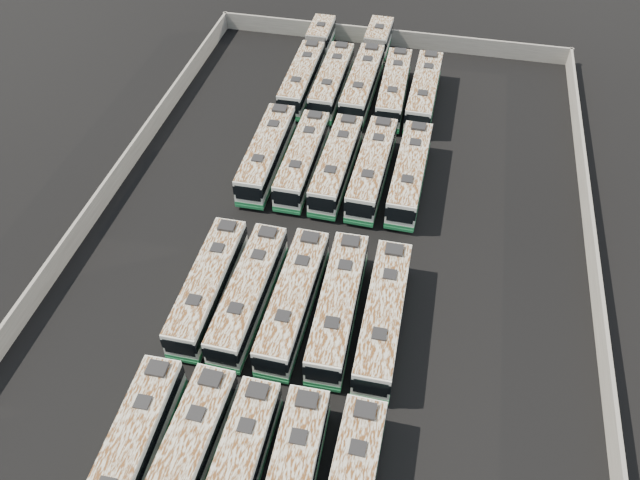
{
  "coord_description": "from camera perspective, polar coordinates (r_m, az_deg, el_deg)",
  "views": [
    {
      "loc": [
        7.28,
        -38.99,
        40.23
      ],
      "look_at": [
        -0.89,
        -1.97,
        1.6
      ],
      "focal_mm": 35.0,
      "sensor_mm": 36.0,
      "label": 1
    }
  ],
  "objects": [
    {
      "name": "ground",
      "position": [
        56.5,
        1.31,
        0.12
      ],
      "size": [
        140.0,
        140.0,
        0.0
      ],
      "primitive_type": "plane",
      "color": "black",
      "rests_on": "ground"
    },
    {
      "name": "perimeter_wall",
      "position": [
        55.72,
        1.33,
        0.91
      ],
      "size": [
        45.2,
        73.2,
        2.2
      ],
      "color": "#65625E",
      "rests_on": "ground"
    },
    {
      "name": "bus_front_far_left",
      "position": [
        44.25,
        -16.93,
        -18.15
      ],
      "size": [
        3.06,
        13.04,
        3.66
      ],
      "rotation": [
        0.0,
        0.0,
        0.02
      ],
      "color": "white",
      "rests_on": "ground"
    },
    {
      "name": "bus_front_left",
      "position": [
        42.97,
        -12.47,
        -19.59
      ],
      "size": [
        3.17,
        13.42,
        3.77
      ],
      "rotation": [
        0.0,
        0.0,
        -0.03
      ],
      "color": "white",
      "rests_on": "ground"
    },
    {
      "name": "bus_front_center",
      "position": [
        42.21,
        -7.8,
        -20.74
      ],
      "size": [
        2.74,
        12.84,
        3.62
      ],
      "rotation": [
        0.0,
        0.0,
        -0.0
      ],
      "color": "white",
      "rests_on": "ground"
    },
    {
      "name": "bus_midfront_far_left",
      "position": [
        51.09,
        -10.17,
        -4.13
      ],
      "size": [
        2.79,
        12.85,
        3.62
      ],
      "rotation": [
        0.0,
        0.0,
        0.01
      ],
      "color": "white",
      "rests_on": "ground"
    },
    {
      "name": "bus_midfront_left",
      "position": [
        50.09,
        -6.53,
        -4.86
      ],
      "size": [
        3.03,
        13.01,
        3.65
      ],
      "rotation": [
        0.0,
        0.0,
        -0.02
      ],
      "color": "white",
      "rests_on": "ground"
    },
    {
      "name": "bus_midfront_center",
      "position": [
        49.34,
        -2.44,
        -5.52
      ],
      "size": [
        2.99,
        13.13,
        3.69
      ],
      "rotation": [
        0.0,
        0.0,
        -0.02
      ],
      "color": "white",
      "rests_on": "ground"
    },
    {
      "name": "bus_midfront_right",
      "position": [
        48.92,
        1.68,
        -6.04
      ],
      "size": [
        3.08,
        13.33,
        3.74
      ],
      "rotation": [
        0.0,
        0.0,
        0.02
      ],
      "color": "white",
      "rests_on": "ground"
    },
    {
      "name": "bus_midfront_far_right",
      "position": [
        48.52,
        5.81,
        -6.94
      ],
      "size": [
        2.93,
        13.37,
        3.77
      ],
      "rotation": [
        0.0,
        0.0,
        0.01
      ],
      "color": "white",
      "rests_on": "ground"
    },
    {
      "name": "bus_midback_far_left",
      "position": [
        63.0,
        -4.89,
        7.89
      ],
      "size": [
        2.95,
        13.28,
        3.74
      ],
      "rotation": [
        0.0,
        0.0,
        0.01
      ],
      "color": "white",
      "rests_on": "ground"
    },
    {
      "name": "bus_midback_left",
      "position": [
        62.16,
        -1.61,
        7.39
      ],
      "size": [
        2.78,
        12.89,
        3.63
      ],
      "rotation": [
        0.0,
        0.0,
        -0.0
      ],
      "color": "white",
      "rests_on": "ground"
    },
    {
      "name": "bus_midback_center",
      "position": [
        61.53,
        1.52,
        6.95
      ],
      "size": [
        3.01,
        13.01,
        3.65
      ],
      "rotation": [
        0.0,
        0.0,
        -0.02
      ],
      "color": "white",
      "rests_on": "ground"
    },
    {
      "name": "bus_midback_right",
      "position": [
        61.17,
        4.79,
        6.57
      ],
      "size": [
        3.13,
        13.31,
        3.74
      ],
      "rotation": [
        0.0,
        0.0,
        -0.03
      ],
      "color": "white",
      "rests_on": "ground"
    },
    {
      "name": "bus_midback_far_right",
      "position": [
        61.01,
        8.19,
        6.08
      ],
      "size": [
        3.01,
        13.18,
        3.7
      ],
      "rotation": [
        0.0,
        0.0,
        -0.02
      ],
      "color": "white",
      "rests_on": "ground"
    },
    {
      "name": "bus_back_far_left",
      "position": [
        77.42,
        -1.06,
        15.81
      ],
      "size": [
        2.81,
        19.89,
        3.61
      ],
      "rotation": [
        0.0,
        0.0,
        0.01
      ],
      "color": "white",
      "rests_on": "ground"
    },
    {
      "name": "bus_back_left",
      "position": [
        73.98,
        1.08,
        14.32
      ],
      "size": [
        2.81,
        13.08,
        3.69
      ],
      "rotation": [
        0.0,
        0.0,
        -0.0
      ],
      "color": "white",
      "rests_on": "ground"
    },
    {
      "name": "bus_back_center",
      "position": [
        76.58,
        4.39,
        15.39
      ],
      "size": [
        3.18,
        20.83,
        3.77
      ],
      "rotation": [
        0.0,
        0.0,
        -0.02
      ],
      "color": "white",
      "rests_on": "ground"
    },
    {
      "name": "bus_back_right",
      "position": [
        73.17,
        6.77,
        13.61
      ],
      "size": [
        3.09,
        13.14,
        3.69
      ],
      "rotation": [
        0.0,
        0.0,
        0.03
      ],
      "color": "white",
      "rests_on": "ground"
    },
    {
      "name": "bus_back_far_right",
      "position": [
        73.03,
        9.48,
        13.24
      ],
      "size": [
        2.97,
        13.21,
        3.72
      ],
      "rotation": [
        0.0,
        0.0,
        -0.01
      ],
      "color": "white",
      "rests_on": "ground"
    }
  ]
}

